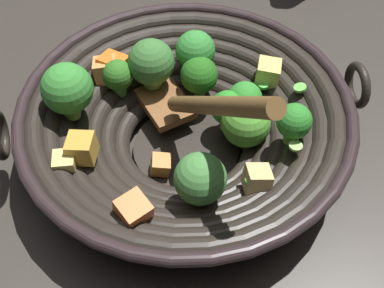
% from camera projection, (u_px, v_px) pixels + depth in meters
% --- Properties ---
extents(ground_plane, '(4.00, 4.00, 0.00)m').
position_uv_depth(ground_plane, '(186.00, 152.00, 0.62)').
color(ground_plane, '#332D28').
extents(wok, '(0.37, 0.37, 0.22)m').
position_uv_depth(wok, '(185.00, 121.00, 0.58)').
color(wok, black).
rests_on(wok, ground).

